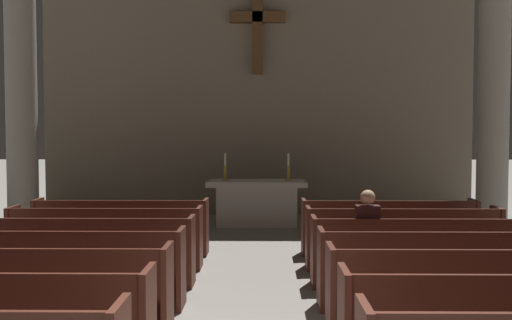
{
  "coord_description": "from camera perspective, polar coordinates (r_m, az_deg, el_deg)",
  "views": [
    {
      "loc": [
        0.15,
        -4.06,
        2.12
      ],
      "look_at": [
        0.0,
        7.91,
        1.53
      ],
      "focal_mm": 42.54,
      "sensor_mm": 36.0,
      "label": 1
    }
  ],
  "objects": [
    {
      "name": "pew_left_row_3",
      "position": [
        6.75,
        -20.73,
        -11.43
      ],
      "size": [
        2.93,
        0.5,
        0.95
      ],
      "color": "#4C2319",
      "rests_on": "ground"
    },
    {
      "name": "pew_left_row_4",
      "position": [
        7.69,
        -17.89,
        -9.63
      ],
      "size": [
        2.93,
        0.5,
        0.95
      ],
      "color": "#4C2319",
      "rests_on": "ground"
    },
    {
      "name": "pew_left_row_5",
      "position": [
        8.66,
        -15.69,
        -8.22
      ],
      "size": [
        2.93,
        0.5,
        0.95
      ],
      "color": "#4C2319",
      "rests_on": "ground"
    },
    {
      "name": "pew_left_row_6",
      "position": [
        9.63,
        -13.95,
        -7.08
      ],
      "size": [
        2.93,
        0.5,
        0.95
      ],
      "color": "#4C2319",
      "rests_on": "ground"
    },
    {
      "name": "pew_left_row_7",
      "position": [
        10.62,
        -12.54,
        -6.14
      ],
      "size": [
        2.93,
        0.5,
        0.95
      ],
      "color": "#4C2319",
      "rests_on": "ground"
    },
    {
      "name": "pew_right_row_3",
      "position": [
        6.65,
        19.71,
        -11.63
      ],
      "size": [
        2.93,
        0.5,
        0.95
      ],
      "color": "#4C2319",
      "rests_on": "ground"
    },
    {
      "name": "pew_right_row_4",
      "position": [
        7.61,
        17.15,
        -9.77
      ],
      "size": [
        2.93,
        0.5,
        0.95
      ],
      "color": "#4C2319",
      "rests_on": "ground"
    },
    {
      "name": "pew_right_row_5",
      "position": [
        8.58,
        15.18,
        -8.31
      ],
      "size": [
        2.93,
        0.5,
        0.95
      ],
      "color": "#4C2319",
      "rests_on": "ground"
    },
    {
      "name": "pew_right_row_6",
      "position": [
        9.56,
        13.63,
        -7.15
      ],
      "size": [
        2.93,
        0.5,
        0.95
      ],
      "color": "#4C2319",
      "rests_on": "ground"
    },
    {
      "name": "pew_right_row_7",
      "position": [
        10.56,
        12.37,
        -6.2
      ],
      "size": [
        2.93,
        0.5,
        0.95
      ],
      "color": "#4C2319",
      "rests_on": "ground"
    },
    {
      "name": "column_left_second",
      "position": [
        13.5,
        -21.26,
        8.93
      ],
      "size": [
        0.94,
        0.94,
        7.38
      ],
      "color": "#9E998E",
      "rests_on": "ground"
    },
    {
      "name": "column_right_second",
      "position": [
        13.4,
        21.49,
        8.98
      ],
      "size": [
        0.94,
        0.94,
        7.38
      ],
      "color": "#9E998E",
      "rests_on": "ground"
    },
    {
      "name": "altar",
      "position": [
        13.49,
        0.07,
        -3.94
      ],
      "size": [
        2.2,
        0.9,
        1.01
      ],
      "color": "#BCB7AD",
      "rests_on": "ground"
    },
    {
      "name": "candlestick_left",
      "position": [
        13.45,
        -2.91,
        -1.12
      ],
      "size": [
        0.16,
        0.16,
        0.6
      ],
      "color": "#B79338",
      "rests_on": "altar"
    },
    {
      "name": "candlestick_right",
      "position": [
        13.44,
        3.06,
        -1.12
      ],
      "size": [
        0.16,
        0.16,
        0.6
      ],
      "color": "#B79338",
      "rests_on": "altar"
    },
    {
      "name": "apse_with_cross",
      "position": [
        15.39,
        0.15,
        10.43
      ],
      "size": [
        10.69,
        0.51,
        8.31
      ],
      "color": "gray",
      "rests_on": "ground"
    },
    {
      "name": "lone_worshipper",
      "position": [
        8.43,
        10.34,
        -6.97
      ],
      "size": [
        0.32,
        0.43,
        1.32
      ],
      "color": "#26262B",
      "rests_on": "ground"
    }
  ]
}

